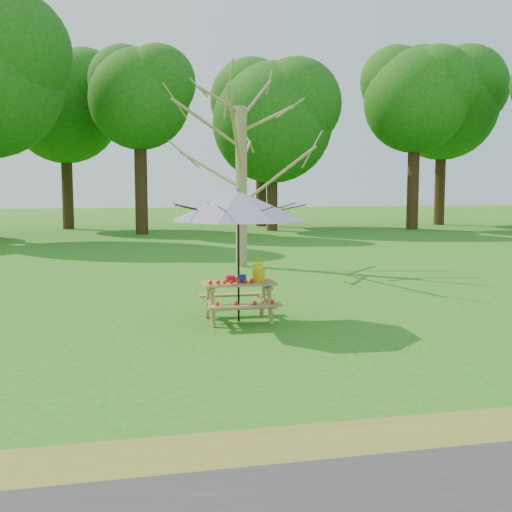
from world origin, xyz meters
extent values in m
cylinder|color=#977252|center=(5.78, 9.86, 2.23)|extent=(0.33, 0.33, 4.47)
cube|color=olive|center=(4.25, 2.57, 0.65)|extent=(1.20, 0.62, 0.04)
cube|color=olive|center=(4.25, 2.02, 0.36)|extent=(1.20, 0.22, 0.04)
cube|color=olive|center=(4.25, 3.12, 0.36)|extent=(1.20, 0.22, 0.04)
cylinder|color=black|center=(4.25, 2.57, 1.12)|extent=(0.04, 0.04, 2.25)
cone|color=#1FA3B3|center=(4.25, 2.57, 1.95)|extent=(2.91, 2.91, 0.49)
sphere|color=#1FA3B3|center=(4.25, 2.57, 2.22)|extent=(0.08, 0.08, 0.08)
cube|color=red|center=(4.12, 2.64, 0.72)|extent=(0.14, 0.12, 0.10)
cylinder|color=#141AAA|center=(4.30, 2.50, 0.74)|extent=(0.13, 0.13, 0.13)
cube|color=beige|center=(4.21, 2.74, 0.71)|extent=(0.13, 0.13, 0.07)
cylinder|color=#EEB00C|center=(4.61, 2.61, 0.78)|extent=(0.21, 0.21, 0.21)
imported|color=#F2F927|center=(4.61, 2.61, 0.98)|extent=(0.35, 0.33, 0.32)
camera|label=1|loc=(2.19, -7.86, 2.27)|focal=45.00mm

